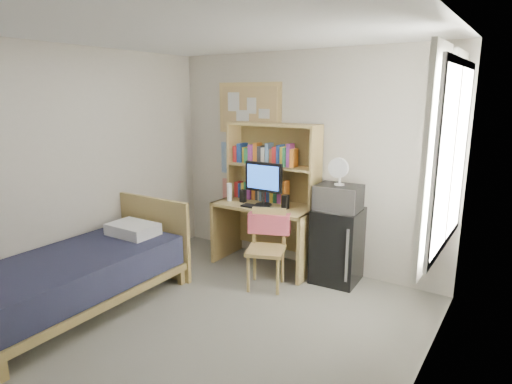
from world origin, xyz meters
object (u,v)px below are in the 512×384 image
Objects in this scene: monitor at (264,184)px; microwave at (339,197)px; speaker_left at (243,196)px; desk_fan at (340,173)px; desk_chair at (266,250)px; bulletin_board at (250,108)px; speaker_right at (285,202)px; bed at (76,283)px; mini_fridge at (337,245)px; desk at (266,235)px.

monitor reaches higher than microwave.
speaker_left is 0.57× the size of desk_fan.
desk_fan is at bearing 23.54° from desk_chair.
bulletin_board is 1.13m from speaker_left.
speaker_right is 0.36× the size of microwave.
speaker_right is at bearing -0.00° from speaker_left.
bed is (-0.48, -2.31, -1.64)m from bulletin_board.
speaker_right is at bearing -26.38° from bulletin_board.
monitor is 0.92m from microwave.
microwave is (0.61, 0.10, 0.12)m from speaker_right.
bulletin_board is at bearing 112.28° from speaker_left.
speaker_left is at bearing 180.00° from speaker_right.
speaker_right is (-0.61, -0.12, 0.45)m from mini_fridge.
mini_fridge is 1.11m from monitor.
speaker_left is (0.64, 1.93, 0.58)m from bed.
desk is at bearing 90.00° from monitor.
desk_fan is at bearing 4.64° from speaker_left.
speaker_right is (0.30, 0.00, -0.18)m from monitor.
bulletin_board is at bearing 165.01° from microwave.
mini_fridge is at bearing 90.00° from microwave.
microwave is at bearing 0.00° from desk_fan.
bed is at bearing -123.03° from speaker_right.
desk is 2.38× the size of monitor.
monitor is at bearing -39.51° from bulletin_board.
bulletin_board reaches higher than speaker_left.
microwave reaches higher than bed.
desk is 2.65× the size of microwave.
bulletin_board is 1.68m from microwave.
bulletin_board reaches higher than speaker_right.
desk_chair is at bearing -138.98° from microwave.
bulletin_board is 2.87m from bed.
bed is at bearing -115.63° from desk.
desk_chair is 0.64m from speaker_right.
desk_fan is at bearing 9.10° from speaker_right.
bulletin_board reaches higher than microwave.
desk_fan is at bearing 0.00° from microwave.
desk_chair is 1.16m from desk_fan.
speaker_right is (-0.03, 0.47, 0.43)m from desk_chair.
monitor is 0.35m from speaker_right.
mini_fridge is at bearing -10.47° from bulletin_board.
mini_fridge reaches higher than bed.
desk_fan is at bearing -90.00° from mini_fridge.
speaker_left is 1.23m from microwave.
monitor is at bearing 104.04° from desk_chair.
bulletin_board reaches higher than desk_chair.
bulletin_board is 1.98× the size of microwave.
microwave is at bearing 4.64° from speaker_left.
desk_chair is 0.99m from microwave.
desk is at bearing -34.77° from bulletin_board.
speaker_left is at bearing -168.69° from desk.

